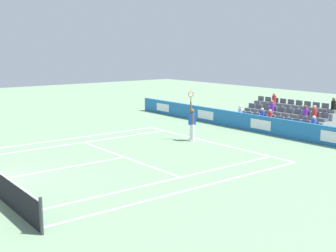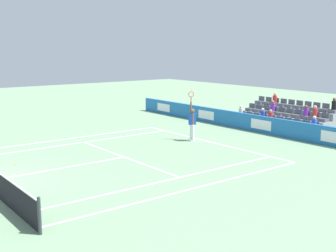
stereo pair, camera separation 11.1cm
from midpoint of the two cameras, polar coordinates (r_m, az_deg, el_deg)
The scene contains 12 objects.
line_baseline at distance 23.88m, azimuth 5.66°, elevation -2.07°, with size 10.97×0.10×0.01m, color white.
line_service at distance 20.60m, azimuth -5.57°, elevation -4.04°, with size 8.23×0.10×0.01m, color white.
line_centre_service at distance 19.16m, azimuth -13.74°, elevation -5.38°, with size 0.10×6.40×0.01m, color white.
line_singles_sideline_left at distance 23.91m, azimuth -11.76°, elevation -2.22°, with size 0.10×11.89×0.01m, color white.
line_singles_sideline_right at distance 17.10m, azimuth 0.53°, elevation -6.97°, with size 0.10×11.89×0.01m, color white.
line_doubles_sideline_left at distance 25.12m, azimuth -13.13°, elevation -1.68°, with size 0.10×11.89×0.01m, color white.
line_doubles_sideline_right at distance 16.09m, azimuth 3.57°, elevation -8.09°, with size 0.10×11.89×0.01m, color white.
line_centre_mark at distance 23.82m, azimuth 5.48°, elevation -2.10°, with size 0.10×0.20×0.01m, color white.
sponsor_barrier at distance 26.81m, azimuth 12.26°, elevation 0.20°, with size 24.17×0.22×1.03m.
tennis_player at distance 23.94m, azimuth 3.30°, elevation 0.40°, with size 0.51×0.43×2.85m.
stadium_stand at distance 28.58m, azimuth 15.27°, elevation 0.76°, with size 6.20×2.85×2.17m.
loose_tennis_ball at distance 20.26m, azimuth -19.17°, elevation -4.72°, with size 0.07×0.07×0.07m, color #D1E533.
Camera 2 is at (-17.00, 4.11, 5.04)m, focal length 46.83 mm.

